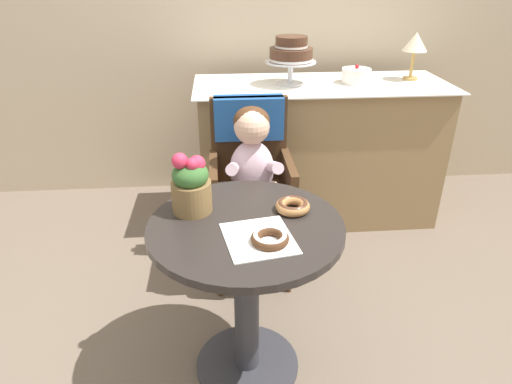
# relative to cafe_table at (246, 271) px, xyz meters

# --- Properties ---
(ground_plane) EXTENTS (8.00, 8.00, 0.00)m
(ground_plane) POSITION_rel_cafe_table_xyz_m (0.00, 0.00, -0.51)
(ground_plane) COLOR #6B5B4C
(cafe_table) EXTENTS (0.72, 0.72, 0.72)m
(cafe_table) POSITION_rel_cafe_table_xyz_m (0.00, 0.00, 0.00)
(cafe_table) COLOR #282321
(cafe_table) RESTS_ON ground
(wicker_chair) EXTENTS (0.42, 0.45, 0.95)m
(wicker_chair) POSITION_rel_cafe_table_xyz_m (0.07, 0.76, 0.13)
(wicker_chair) COLOR #472D19
(wicker_chair) RESTS_ON ground
(seated_child) EXTENTS (0.27, 0.32, 0.73)m
(seated_child) POSITION_rel_cafe_table_xyz_m (0.07, 0.60, 0.17)
(seated_child) COLOR silver
(seated_child) RESTS_ON ground
(paper_napkin) EXTENTS (0.27, 0.29, 0.00)m
(paper_napkin) POSITION_rel_cafe_table_xyz_m (0.04, -0.10, 0.21)
(paper_napkin) COLOR white
(paper_napkin) RESTS_ON cafe_table
(donut_front) EXTENTS (0.13, 0.13, 0.04)m
(donut_front) POSITION_rel_cafe_table_xyz_m (0.18, 0.08, 0.23)
(donut_front) COLOR #AD7542
(donut_front) RESTS_ON cafe_table
(donut_mid) EXTENTS (0.13, 0.13, 0.04)m
(donut_mid) POSITION_rel_cafe_table_xyz_m (0.07, -0.13, 0.23)
(donut_mid) COLOR #4C2D19
(donut_mid) RESTS_ON cafe_table
(flower_vase) EXTENTS (0.15, 0.15, 0.24)m
(flower_vase) POSITION_rel_cafe_table_xyz_m (-0.20, 0.11, 0.32)
(flower_vase) COLOR brown
(flower_vase) RESTS_ON cafe_table
(display_counter) EXTENTS (1.56, 0.62, 0.90)m
(display_counter) POSITION_rel_cafe_table_xyz_m (0.55, 1.30, -0.05)
(display_counter) COLOR #93754C
(display_counter) RESTS_ON ground
(tiered_cake_stand) EXTENTS (0.30, 0.30, 0.28)m
(tiered_cake_stand) POSITION_rel_cafe_table_xyz_m (0.35, 1.30, 0.58)
(tiered_cake_stand) COLOR silver
(tiered_cake_stand) RESTS_ON display_counter
(round_layer_cake) EXTENTS (0.18, 0.18, 0.11)m
(round_layer_cake) POSITION_rel_cafe_table_xyz_m (0.76, 1.31, 0.44)
(round_layer_cake) COLOR white
(round_layer_cake) RESTS_ON display_counter
(table_lamp) EXTENTS (0.15, 0.15, 0.28)m
(table_lamp) POSITION_rel_cafe_table_xyz_m (1.12, 1.36, 0.61)
(table_lamp) COLOR #B28C47
(table_lamp) RESTS_ON display_counter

